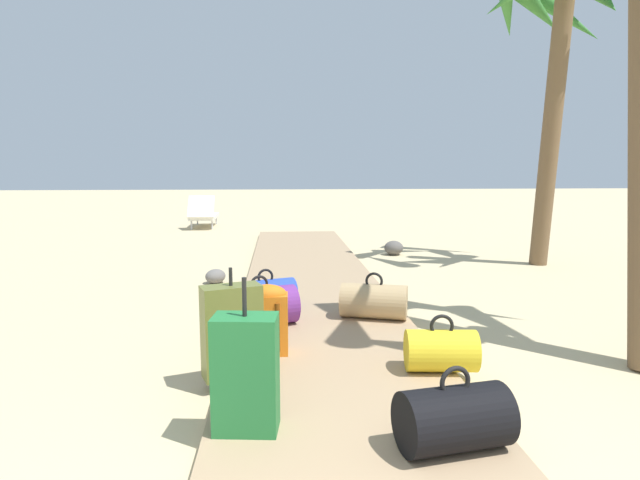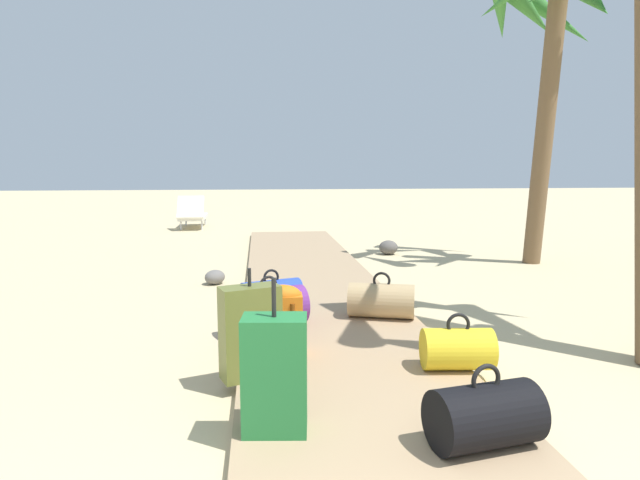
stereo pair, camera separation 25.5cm
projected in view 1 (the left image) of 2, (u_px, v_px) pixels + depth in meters
ground_plane at (320, 317)px, 5.22m from camera, size 60.00×60.00×0.00m
boardwalk at (313, 289)px, 6.27m from camera, size 1.61×10.62×0.08m
suitcase_green at (246, 374)px, 2.79m from camera, size 0.36×0.25×0.83m
backpack_orange at (268, 317)px, 3.95m from camera, size 0.31×0.21×0.53m
duffel_bag_purple at (260, 306)px, 4.67m from camera, size 0.72×0.53×0.45m
duffel_bag_black at (454, 418)px, 2.62m from camera, size 0.59×0.41×0.43m
duffel_bag_tan at (374, 301)px, 4.90m from camera, size 0.67×0.48×0.43m
duffel_bag_blue at (266, 294)px, 5.27m from camera, size 0.65×0.46×0.39m
duffel_bag_yellow at (441, 350)px, 3.63m from camera, size 0.50×0.33×0.40m
suitcase_olive at (232, 331)px, 3.52m from camera, size 0.43×0.30×0.74m
palm_tree_far_right at (558, 19)px, 7.39m from camera, size 2.34×2.32×4.43m
lounge_chair at (204, 214)px, 12.91m from camera, size 0.64×1.55×0.79m
rock_right_mid at (394, 248)px, 8.92m from camera, size 0.45×0.45×0.24m
rock_left_far at (215, 276)px, 6.74m from camera, size 0.35×0.36×0.18m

